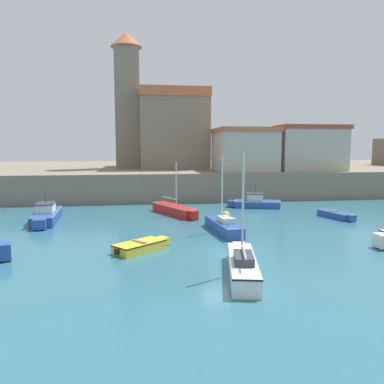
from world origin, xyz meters
TOP-DOWN VIEW (x-y plane):
  - ground_plane at (0.00, 0.00)m, footprint 200.00×200.00m
  - quay_seawall at (0.00, 39.53)m, footprint 120.00×40.00m
  - sailboat_white_1 at (-0.00, -3.63)m, footprint 2.36×6.22m
  - dinghy_yellow_2 at (-4.65, 1.23)m, footprint 3.45×3.13m
  - dinghy_blue_3 at (11.66, 8.97)m, footprint 1.83×3.70m
  - motorboat_blue_5 at (-12.07, 10.68)m, footprint 2.10×6.40m
  - sailboat_blue_6 at (1.09, 5.21)m, footprint 1.77×5.71m
  - motorboat_blue_7 at (6.69, 15.38)m, footprint 5.26×2.87m
  - sailboat_red_8 at (-1.64, 12.54)m, footprint 3.61×6.10m
  - mooring_buoy at (2.47, 10.09)m, footprint 0.62×0.62m
  - church at (-0.79, 33.92)m, footprint 12.65×14.65m
  - harbor_shed_near_wharf at (8.00, 24.19)m, footprint 7.08×7.27m
  - harbor_shed_mid_row at (16.00, 23.16)m, footprint 8.47×4.22m

SIDE VIEW (x-z plane):
  - ground_plane at x=0.00m, z-range 0.00..0.00m
  - dinghy_yellow_2 at x=-4.65m, z-range -0.01..0.59m
  - mooring_buoy at x=2.47m, z-range 0.00..0.62m
  - dinghy_blue_3 at x=11.66m, z-range -0.01..0.66m
  - sailboat_red_8 at x=-1.64m, z-range -1.88..2.81m
  - sailboat_white_1 at x=0.00m, z-range -2.36..3.36m
  - sailboat_blue_6 at x=1.09m, z-range -2.15..3.15m
  - motorboat_blue_7 at x=6.69m, z-range -0.65..1.68m
  - motorboat_blue_5 at x=-12.07m, z-range -0.66..1.81m
  - quay_seawall at x=0.00m, z-range 0.00..3.11m
  - harbor_shed_near_wharf at x=8.00m, z-range 3.13..8.25m
  - harbor_shed_mid_row at x=16.00m, z-range 3.13..8.61m
  - church at x=-0.79m, z-range -0.10..17.90m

